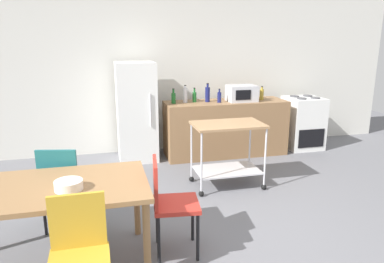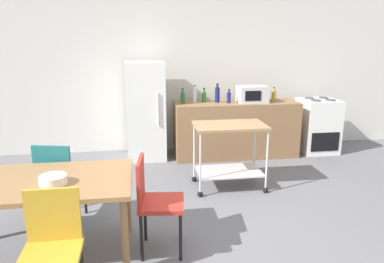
{
  "view_description": "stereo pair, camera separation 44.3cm",
  "coord_description": "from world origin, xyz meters",
  "views": [
    {
      "loc": [
        -1.09,
        -2.99,
        1.92
      ],
      "look_at": [
        -0.03,
        1.2,
        0.8
      ],
      "focal_mm": 34.23,
      "sensor_mm": 36.0,
      "label": 1
    },
    {
      "loc": [
        -0.65,
        -3.08,
        1.92
      ],
      "look_at": [
        -0.03,
        1.2,
        0.8
      ],
      "focal_mm": 34.23,
      "sensor_mm": 36.0,
      "label": 2
    }
  ],
  "objects": [
    {
      "name": "chair_teal",
      "position": [
        -1.51,
        0.62,
        0.52
      ],
      "size": [
        0.48,
        0.48,
        0.89
      ],
      "rotation": [
        0.0,
        0.0,
        2.92
      ],
      "color": "#1E666B",
      "rests_on": "ground_plane"
    },
    {
      "name": "bottle_wine",
      "position": [
        0.03,
        2.62,
        0.99
      ],
      "size": [
        0.07,
        0.07,
        0.24
      ],
      "color": "#1E6628",
      "rests_on": "kitchen_counter"
    },
    {
      "name": "fruit_bowl",
      "position": [
        -1.37,
        -0.15,
        0.79
      ],
      "size": [
        0.22,
        0.22,
        0.07
      ],
      "primitive_type": "cylinder",
      "color": "white",
      "rests_on": "dining_table"
    },
    {
      "name": "chair_mustard",
      "position": [
        -1.29,
        -0.7,
        0.52
      ],
      "size": [
        0.4,
        0.4,
        0.89
      ],
      "rotation": [
        0.0,
        0.0,
        0.01
      ],
      "color": "gold",
      "rests_on": "ground_plane"
    },
    {
      "name": "microwave",
      "position": [
        1.15,
        2.55,
        1.03
      ],
      "size": [
        0.46,
        0.35,
        0.26
      ],
      "color": "silver",
      "rests_on": "kitchen_counter"
    },
    {
      "name": "dining_table",
      "position": [
        -1.49,
        -0.04,
        0.67
      ],
      "size": [
        1.5,
        0.9,
        0.75
      ],
      "color": "olive",
      "rests_on": "ground_plane"
    },
    {
      "name": "stove_oven",
      "position": [
        2.35,
        2.62,
        0.45
      ],
      "size": [
        0.6,
        0.61,
        0.92
      ],
      "color": "white",
      "rests_on": "ground_plane"
    },
    {
      "name": "kitchen_counter",
      "position": [
        0.9,
        2.6,
        0.45
      ],
      "size": [
        2.0,
        0.64,
        0.9
      ],
      "primitive_type": "cube",
      "color": "olive",
      "rests_on": "ground_plane"
    },
    {
      "name": "bottle_soda",
      "position": [
        0.38,
        2.65,
        0.99
      ],
      "size": [
        0.06,
        0.06,
        0.23
      ],
      "color": "#1E6628",
      "rests_on": "kitchen_counter"
    },
    {
      "name": "bottle_hot_sauce",
      "position": [
        1.53,
        2.6,
        0.99
      ],
      "size": [
        0.07,
        0.07,
        0.23
      ],
      "color": "gold",
      "rests_on": "kitchen_counter"
    },
    {
      "name": "bottle_vinegar",
      "position": [
        0.76,
        2.53,
        0.99
      ],
      "size": [
        0.06,
        0.06,
        0.22
      ],
      "color": "navy",
      "rests_on": "kitchen_counter"
    },
    {
      "name": "ground_plane",
      "position": [
        0.0,
        0.0,
        0.0
      ],
      "size": [
        12.0,
        12.0,
        0.0
      ],
      "primitive_type": "plane",
      "color": "slate"
    },
    {
      "name": "refrigerator",
      "position": [
        -0.55,
        2.7,
        0.78
      ],
      "size": [
        0.6,
        0.63,
        1.55
      ],
      "color": "white",
      "rests_on": "ground_plane"
    },
    {
      "name": "chair_red",
      "position": [
        -0.55,
        -0.04,
        0.52
      ],
      "size": [
        0.44,
        0.44,
        0.89
      ],
      "rotation": [
        0.0,
        0.0,
        1.45
      ],
      "color": "#B72D23",
      "rests_on": "ground_plane"
    },
    {
      "name": "kitchen_cart",
      "position": [
        0.47,
        1.3,
        0.57
      ],
      "size": [
        0.91,
        0.57,
        0.85
      ],
      "color": "#A37A51",
      "rests_on": "ground_plane"
    },
    {
      "name": "bottle_soy_sauce",
      "position": [
        0.23,
        2.66,
        1.02
      ],
      "size": [
        0.07,
        0.07,
        0.28
      ],
      "color": "silver",
      "rests_on": "kitchen_counter"
    },
    {
      "name": "back_wall",
      "position": [
        0.0,
        3.2,
        1.45
      ],
      "size": [
        8.4,
        0.12,
        2.9
      ],
      "primitive_type": "cube",
      "color": "silver",
      "rests_on": "ground_plane"
    },
    {
      "name": "bottle_olive_oil",
      "position": [
        0.59,
        2.63,
        1.03
      ],
      "size": [
        0.08,
        0.08,
        0.3
      ],
      "color": "navy",
      "rests_on": "kitchen_counter"
    }
  ]
}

